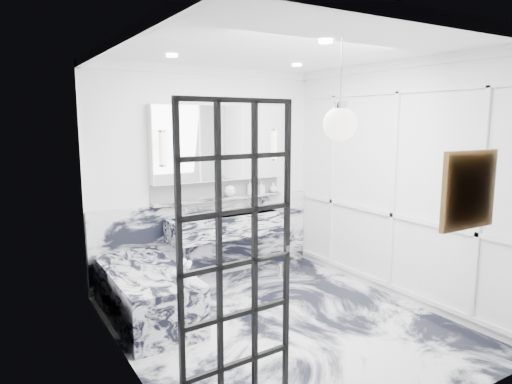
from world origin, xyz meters
TOP-DOWN VIEW (x-y plane):
  - floor at (0.00, 0.00)m, footprint 3.60×3.60m
  - ceiling at (0.00, 0.00)m, footprint 3.60×3.60m
  - wall_back at (0.00, 1.80)m, footprint 3.60×0.00m
  - wall_front at (0.00, -1.80)m, footprint 3.60×0.00m
  - wall_left at (-1.60, 0.00)m, footprint 0.00×3.60m
  - wall_right at (1.60, 0.00)m, footprint 0.00×3.60m
  - marble_clad_back at (0.00, 1.78)m, footprint 3.18×0.05m
  - marble_clad_left at (-1.59, 0.00)m, footprint 0.02×3.56m
  - panel_molding at (1.58, 0.00)m, footprint 0.03×3.40m
  - soap_bottle_a at (0.61, 1.71)m, footprint 0.10×0.10m
  - soap_bottle_b at (0.80, 1.71)m, footprint 0.08×0.08m
  - soap_bottle_c at (1.00, 1.71)m, footprint 0.13×0.13m
  - face_pot at (0.29, 1.71)m, footprint 0.16×0.16m
  - amber_bottle at (0.61, 1.71)m, footprint 0.04×0.04m
  - flower_vase at (-0.98, 0.26)m, footprint 0.09×0.09m
  - crittall_door at (-1.10, -1.02)m, footprint 0.88×0.09m
  - artwork at (0.39, -1.76)m, footprint 0.47×0.05m
  - pendant_light at (-0.22, -1.06)m, footprint 0.26×0.26m
  - trough_sink at (0.15, 1.55)m, footprint 1.60×0.45m
  - ledge at (0.15, 1.72)m, footprint 1.90×0.14m
  - subway_tile at (0.15, 1.78)m, footprint 1.90×0.03m
  - mirror_cabinet at (0.15, 1.73)m, footprint 1.90×0.16m
  - sconce_left at (-0.67, 1.63)m, footprint 0.07×0.07m
  - sconce_right at (0.97, 1.63)m, footprint 0.07×0.07m
  - bathtub at (-1.18, 0.90)m, footprint 0.75×1.65m

SIDE VIEW (x-z plane):
  - floor at x=0.00m, z-range 0.00..0.00m
  - bathtub at x=-1.18m, z-range 0.00..0.55m
  - marble_clad_back at x=0.00m, z-range 0.00..1.05m
  - flower_vase at x=-0.98m, z-range 0.55..0.67m
  - trough_sink at x=0.15m, z-range 0.58..0.88m
  - ledge at x=0.15m, z-range 1.05..1.09m
  - crittall_door at x=-1.10m, z-range 0.00..2.26m
  - amber_bottle at x=0.61m, z-range 1.09..1.19m
  - soap_bottle_c at x=1.00m, z-range 1.09..1.23m
  - face_pot at x=0.29m, z-range 1.08..1.25m
  - soap_bottle_b at x=0.80m, z-range 1.09..1.27m
  - soap_bottle_a at x=0.61m, z-range 1.09..1.29m
  - subway_tile at x=0.15m, z-range 1.09..1.32m
  - panel_molding at x=1.58m, z-range 0.15..2.45m
  - marble_clad_left at x=-1.59m, z-range 0.00..2.68m
  - wall_back at x=0.00m, z-range -0.40..3.20m
  - wall_front at x=0.00m, z-range -0.40..3.20m
  - wall_left at x=-1.60m, z-range -0.40..3.20m
  - wall_right at x=1.60m, z-range -0.40..3.20m
  - artwork at x=0.39m, z-range 1.40..1.87m
  - sconce_left at x=-0.67m, z-range 1.58..1.98m
  - sconce_right at x=0.97m, z-range 1.58..1.98m
  - mirror_cabinet at x=0.15m, z-range 1.32..2.32m
  - pendant_light at x=-0.22m, z-range 1.97..2.22m
  - ceiling at x=0.00m, z-range 2.80..2.80m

